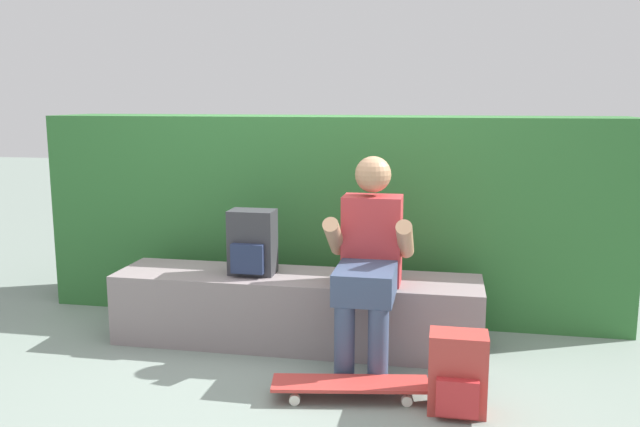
{
  "coord_description": "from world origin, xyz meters",
  "views": [
    {
      "loc": [
        0.89,
        -3.48,
        1.51
      ],
      "look_at": [
        0.17,
        0.26,
        0.85
      ],
      "focal_mm": 37.08,
      "sensor_mm": 36.0,
      "label": 1
    }
  ],
  "objects_px": {
    "person_skater": "(369,255)",
    "backpack_on_ground": "(458,374)",
    "backpack_on_bench": "(252,243)",
    "bench_main": "(296,310)",
    "skateboard_near_person": "(350,385)"
  },
  "relations": [
    {
      "from": "bench_main",
      "to": "backpack_on_ground",
      "type": "bearing_deg",
      "value": -37.52
    },
    {
      "from": "person_skater",
      "to": "skateboard_near_person",
      "type": "height_order",
      "value": "person_skater"
    },
    {
      "from": "bench_main",
      "to": "backpack_on_ground",
      "type": "height_order",
      "value": "bench_main"
    },
    {
      "from": "bench_main",
      "to": "backpack_on_ground",
      "type": "xyz_separation_m",
      "value": [
        0.98,
        -0.75,
        -0.03
      ]
    },
    {
      "from": "backpack_on_bench",
      "to": "bench_main",
      "type": "bearing_deg",
      "value": 1.98
    },
    {
      "from": "skateboard_near_person",
      "to": "backpack_on_ground",
      "type": "bearing_deg",
      "value": -4.76
    },
    {
      "from": "person_skater",
      "to": "skateboard_near_person",
      "type": "xyz_separation_m",
      "value": [
        -0.03,
        -0.49,
        -0.56
      ]
    },
    {
      "from": "person_skater",
      "to": "bench_main",
      "type": "bearing_deg",
      "value": 155.31
    },
    {
      "from": "person_skater",
      "to": "backpack_on_bench",
      "type": "relative_size",
      "value": 2.97
    },
    {
      "from": "skateboard_near_person",
      "to": "backpack_on_bench",
      "type": "height_order",
      "value": "backpack_on_bench"
    },
    {
      "from": "bench_main",
      "to": "person_skater",
      "type": "bearing_deg",
      "value": -24.69
    },
    {
      "from": "person_skater",
      "to": "backpack_on_ground",
      "type": "height_order",
      "value": "person_skater"
    },
    {
      "from": "bench_main",
      "to": "person_skater",
      "type": "xyz_separation_m",
      "value": [
        0.48,
        -0.22,
        0.42
      ]
    },
    {
      "from": "backpack_on_bench",
      "to": "person_skater",
      "type": "bearing_deg",
      "value": -15.65
    },
    {
      "from": "person_skater",
      "to": "backpack_on_ground",
      "type": "bearing_deg",
      "value": -46.74
    }
  ]
}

